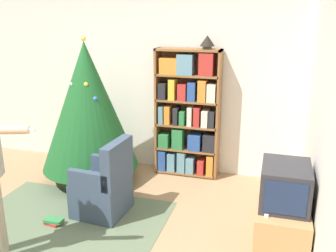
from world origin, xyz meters
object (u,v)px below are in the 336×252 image
Objects in this scene: christmas_tree at (88,106)px; table_lamp at (207,41)px; bookshelf at (188,115)px; television at (285,185)px; armchair at (104,188)px.

table_lamp is (1.49, 0.59, 0.85)m from christmas_tree.
christmas_tree reaches higher than table_lamp.
christmas_tree reaches higher than bookshelf.
table_lamp is at bearing 21.64° from christmas_tree.
television is 0.62× the size of armchair.
armchair is 2.31m from table_lamp.
table_lamp is (0.25, 0.01, 1.02)m from bookshelf.
bookshelf is 9.09× the size of table_lamp.
bookshelf is at bearing 158.93° from armchair.
armchair is (-1.98, 0.16, -0.38)m from television.
christmas_tree is (-2.57, 0.96, 0.37)m from television.
television is at bearing -55.28° from table_lamp.
television is at bearing -20.44° from christmas_tree.
television is (1.32, -1.54, -0.19)m from bookshelf.
armchair is at bearing -53.91° from christmas_tree.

